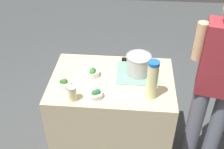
# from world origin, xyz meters

# --- Properties ---
(ground_plane) EXTENTS (8.00, 8.00, 0.00)m
(ground_plane) POSITION_xyz_m (0.00, 0.00, 0.00)
(ground_plane) COLOR #444848
(counter_slab) EXTENTS (1.03, 0.71, 0.91)m
(counter_slab) POSITION_xyz_m (0.00, 0.00, 0.46)
(counter_slab) COLOR beige
(counter_slab) RESTS_ON ground_plane
(dish_cloth) EXTENTS (0.36, 0.33, 0.01)m
(dish_cloth) POSITION_xyz_m (0.21, 0.10, 0.92)
(dish_cloth) COLOR #6DA78B
(dish_cloth) RESTS_ON counter_slab
(cooking_pot) EXTENTS (0.28, 0.21, 0.17)m
(cooking_pot) POSITION_xyz_m (0.21, 0.10, 1.01)
(cooking_pot) COLOR #B7B7BC
(cooking_pot) RESTS_ON dish_cloth
(lemonade_pitcher) EXTENTS (0.09, 0.09, 0.32)m
(lemonade_pitcher) POSITION_xyz_m (0.31, -0.19, 1.07)
(lemonade_pitcher) COLOR beige
(lemonade_pitcher) RESTS_ON counter_slab
(mason_jar) EXTENTS (0.07, 0.07, 0.13)m
(mason_jar) POSITION_xyz_m (-0.27, -0.28, 0.97)
(mason_jar) COLOR beige
(mason_jar) RESTS_ON counter_slab
(broccoli_bowl_front) EXTENTS (0.12, 0.12, 0.08)m
(broccoli_bowl_front) POSITION_xyz_m (-0.17, 0.04, 0.95)
(broccoli_bowl_front) COLOR silver
(broccoli_bowl_front) RESTS_ON counter_slab
(broccoli_bowl_center) EXTENTS (0.12, 0.12, 0.08)m
(broccoli_bowl_center) POSITION_xyz_m (-0.11, -0.23, 0.94)
(broccoli_bowl_center) COLOR silver
(broccoli_bowl_center) RESTS_ON counter_slab
(broccoli_bowl_back) EXTENTS (0.11, 0.11, 0.08)m
(broccoli_bowl_back) POSITION_xyz_m (-0.37, -0.13, 0.94)
(broccoli_bowl_back) COLOR silver
(broccoli_bowl_back) RESTS_ON counter_slab
(person_cook) EXTENTS (0.50, 0.27, 1.66)m
(person_cook) POSITION_xyz_m (0.85, -0.01, 0.92)
(person_cook) COLOR slate
(person_cook) RESTS_ON ground_plane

